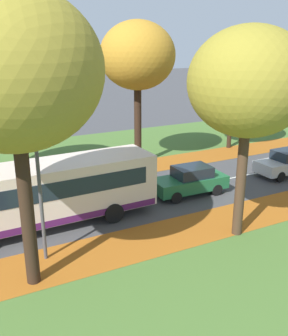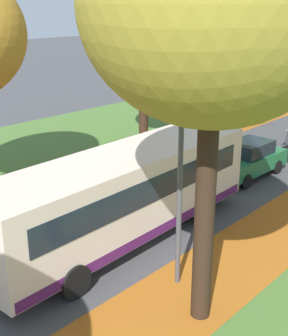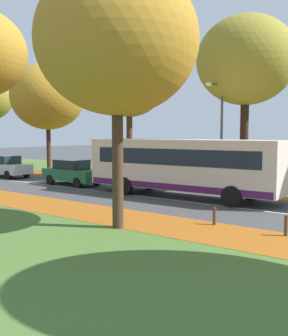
% 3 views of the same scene
% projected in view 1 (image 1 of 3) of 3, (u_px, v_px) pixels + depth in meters
% --- Properties ---
extents(grass_verge_left, '(12.00, 90.00, 0.01)m').
position_uv_depth(grass_verge_left, '(121.00, 150.00, 30.78)').
color(grass_verge_left, '#476B2D').
rests_on(grass_verge_left, ground).
extents(leaf_litter_left, '(2.80, 60.00, 0.00)m').
position_uv_depth(leaf_litter_left, '(63.00, 180.00, 24.27)').
color(leaf_litter_left, '#9E5619').
rests_on(leaf_litter_left, grass_verge_left).
extents(leaf_litter_right, '(2.80, 60.00, 0.00)m').
position_uv_depth(leaf_litter_right, '(126.00, 246.00, 16.53)').
color(leaf_litter_right, '#9E5619').
rests_on(leaf_litter_right, grass_verge_right).
extents(road_centre_line, '(0.12, 80.00, 0.01)m').
position_uv_depth(road_centre_line, '(185.00, 187.00, 23.04)').
color(road_centre_line, silver).
rests_on(road_centre_line, ground).
extents(tree_left_mid, '(4.86, 4.86, 9.46)m').
position_uv_depth(tree_left_mid, '(137.00, 56.00, 25.02)').
color(tree_left_mid, black).
rests_on(tree_left_mid, ground).
extents(tree_left_far, '(5.26, 5.26, 8.13)m').
position_uv_depth(tree_left_far, '(234.00, 74.00, 29.56)').
color(tree_left_far, black).
rests_on(tree_left_far, ground).
extents(tree_right_near, '(5.59, 5.59, 9.93)m').
position_uv_depth(tree_right_near, '(13.00, 71.00, 11.83)').
color(tree_right_near, black).
rests_on(tree_right_near, ground).
extents(tree_right_mid, '(4.92, 4.92, 8.90)m').
position_uv_depth(tree_right_mid, '(249.00, 83.00, 15.53)').
color(tree_right_mid, '#422D1E').
rests_on(tree_right_mid, ground).
extents(streetlamp_right, '(1.89, 0.28, 6.00)m').
position_uv_depth(streetlamp_right, '(36.00, 167.00, 14.72)').
color(streetlamp_right, '#47474C').
rests_on(streetlamp_right, ground).
extents(bus, '(2.85, 10.46, 2.98)m').
position_uv_depth(bus, '(44.00, 192.00, 17.82)').
color(bus, beige).
rests_on(bus, ground).
extents(car_green_lead, '(1.89, 4.26, 1.62)m').
position_uv_depth(car_green_lead, '(190.00, 181.00, 21.79)').
color(car_green_lead, '#1E6038').
rests_on(car_green_lead, ground).
extents(car_silver_following, '(1.80, 4.21, 1.62)m').
position_uv_depth(car_silver_following, '(287.00, 162.00, 24.93)').
color(car_silver_following, '#B7BABF').
rests_on(car_silver_following, ground).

